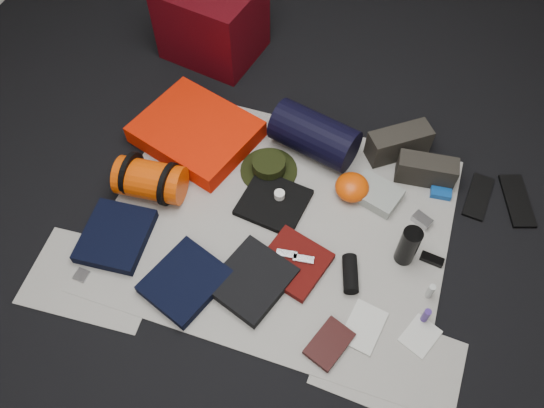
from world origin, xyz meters
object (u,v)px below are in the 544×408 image
(red_cabinet, at_px, (212,20))
(paperback_book, at_px, (329,344))
(stuff_sack, at_px, (151,180))
(sleeping_pad, at_px, (196,132))
(navy_duffel, at_px, (314,135))
(compact_camera, at_px, (422,220))
(water_bottle, at_px, (408,246))

(red_cabinet, distance_m, paperback_book, 1.94)
(stuff_sack, bearing_deg, sleeping_pad, 79.96)
(sleeping_pad, bearing_deg, paperback_book, -41.81)
(red_cabinet, distance_m, navy_duffel, 0.97)
(sleeping_pad, height_order, compact_camera, sleeping_pad)
(sleeping_pad, bearing_deg, water_bottle, -16.83)
(stuff_sack, height_order, compact_camera, stuff_sack)
(red_cabinet, distance_m, stuff_sack, 1.09)
(sleeping_pad, distance_m, compact_camera, 1.24)
(stuff_sack, relative_size, compact_camera, 3.56)
(navy_duffel, relative_size, paperback_book, 2.15)
(navy_duffel, height_order, water_bottle, navy_duffel)
(navy_duffel, distance_m, compact_camera, 0.68)
(stuff_sack, bearing_deg, red_cabinet, 95.60)
(red_cabinet, distance_m, compact_camera, 1.64)
(water_bottle, bearing_deg, paperback_book, -113.10)
(stuff_sack, bearing_deg, compact_camera, 10.82)
(stuff_sack, height_order, navy_duffel, navy_duffel)
(stuff_sack, distance_m, navy_duffel, 0.85)
(navy_duffel, xyz_separation_m, water_bottle, (0.57, -0.48, -0.00))
(red_cabinet, bearing_deg, compact_camera, -20.61)
(stuff_sack, bearing_deg, paperback_book, -24.67)
(stuff_sack, height_order, paperback_book, stuff_sack)
(stuff_sack, distance_m, paperback_book, 1.14)
(stuff_sack, distance_m, water_bottle, 1.25)
(stuff_sack, distance_m, compact_camera, 1.32)
(sleeping_pad, distance_m, paperback_book, 1.30)
(navy_duffel, bearing_deg, sleeping_pad, -154.21)
(stuff_sack, bearing_deg, water_bottle, 1.42)
(water_bottle, height_order, paperback_book, water_bottle)
(red_cabinet, bearing_deg, stuff_sack, -74.44)
(water_bottle, relative_size, compact_camera, 2.42)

